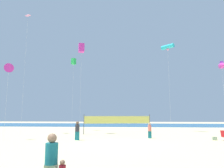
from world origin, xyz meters
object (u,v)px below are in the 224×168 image
mother_figure (51,160)px  kite_magenta_box (81,48)px  beachgoer_coral_shirt (150,130)px  beachgoer_charcoal_shirt (77,130)px  kite_cyan_tube (168,47)px  kite_magenta_inflatable (222,66)px  kite_green_box (74,62)px  beach_handbag (215,138)px  volleyball_net (117,121)px  kite_magenta_delta (9,68)px  kite_pink_diamond (28,17)px  folding_beach_chair (224,135)px

mother_figure → kite_magenta_box: 22.64m
beachgoer_coral_shirt → kite_magenta_box: bearing=-170.6°
beachgoer_charcoal_shirt → kite_magenta_box: kite_magenta_box is taller
kite_cyan_tube → kite_magenta_inflatable: (7.47, -0.11, -3.04)m
kite_cyan_tube → kite_green_box: kite_cyan_tube is taller
beach_handbag → kite_magenta_box: kite_magenta_box is taller
beachgoer_coral_shirt → kite_green_box: size_ratio=0.14×
volleyball_net → kite_green_box: 12.77m
kite_magenta_delta → kite_pink_diamond: bearing=105.2°
mother_figure → kite_magenta_box: bearing=117.0°
folding_beach_chair → kite_magenta_delta: size_ratio=0.12×
beachgoer_charcoal_shirt → kite_magenta_delta: size_ratio=0.23×
mother_figure → volleyball_net: size_ratio=0.21×
beachgoer_charcoal_shirt → beach_handbag: size_ratio=4.43×
kite_cyan_tube → beachgoer_charcoal_shirt: bearing=-133.5°
volleyball_net → kite_cyan_tube: 13.66m
beachgoer_charcoal_shirt → folding_beach_chair: 13.50m
kite_magenta_inflatable → volleyball_net: bearing=-163.7°
kite_cyan_tube → mother_figure: bearing=-108.5°
beachgoer_coral_shirt → kite_magenta_delta: (-13.81, -2.53, 6.04)m
kite_magenta_box → beachgoer_coral_shirt: bearing=-28.5°
kite_magenta_inflatable → folding_beach_chair: bearing=-114.4°
mother_figure → kite_cyan_tube: bearing=87.5°
beach_handbag → folding_beach_chair: bearing=-12.0°
kite_green_box → kite_magenta_box: bearing=-65.2°
kite_magenta_delta → beach_handbag: bearing=3.8°
beachgoer_coral_shirt → kite_magenta_inflatable: bearing=75.8°
volleyball_net → kite_pink_diamond: bearing=-176.6°
volleyball_net → kite_magenta_box: bearing=179.7°
kite_magenta_inflatable → kite_magenta_box: size_ratio=0.86×
volleyball_net → kite_magenta_box: 10.54m
beachgoer_coral_shirt → folding_beach_chair: beachgoer_coral_shirt is taller
kite_green_box → beachgoer_charcoal_shirt: bearing=-72.3°
beachgoer_charcoal_shirt → kite_green_box: (-3.88, 12.14, 9.75)m
kite_magenta_box → kite_pink_diamond: bearing=-174.3°
beachgoer_coral_shirt → folding_beach_chair: (6.61, -1.40, -0.36)m
beachgoer_charcoal_shirt → folding_beach_chair: bearing=147.9°
kite_pink_diamond → kite_magenta_box: (7.27, 0.73, -4.30)m
volleyball_net → kite_cyan_tube: kite_cyan_tube is taller
beachgoer_coral_shirt → kite_magenta_inflatable: 16.56m
kite_green_box → folding_beach_chair: bearing=-33.0°
kite_cyan_tube → kite_pink_diamond: kite_pink_diamond is taller
kite_green_box → kite_magenta_inflatable: 22.01m
folding_beach_chair → kite_magenta_inflatable: kite_magenta_inflatable is taller
beachgoer_charcoal_shirt → kite_green_box: kite_green_box is taller
beachgoer_charcoal_shirt → kite_magenta_box: 12.26m
mother_figure → beachgoer_charcoal_shirt: 13.35m
folding_beach_chair → beachgoer_charcoal_shirt: bearing=-177.1°
kite_cyan_tube → kite_magenta_inflatable: 8.07m
beach_handbag → kite_green_box: size_ratio=0.03×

